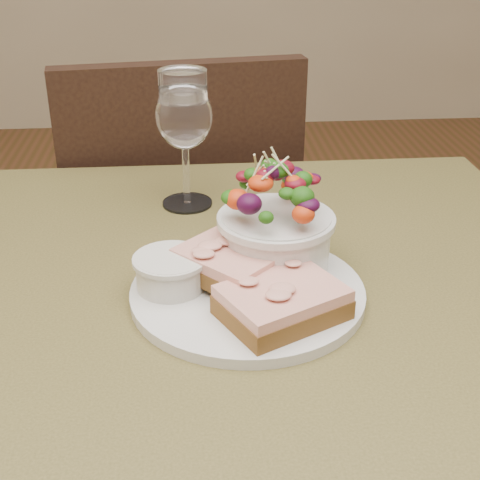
{
  "coord_description": "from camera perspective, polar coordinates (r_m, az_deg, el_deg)",
  "views": [
    {
      "loc": [
        -0.06,
        -0.62,
        1.14
      ],
      "look_at": [
        -0.01,
        0.01,
        0.81
      ],
      "focal_mm": 50.0,
      "sensor_mm": 36.0,
      "label": 1
    }
  ],
  "objects": [
    {
      "name": "dinner_plate",
      "position": [
        0.72,
        0.64,
        -4.5
      ],
      "size": [
        0.25,
        0.25,
        0.01
      ],
      "primitive_type": "cylinder",
      "color": "silver",
      "rests_on": "cafe_table"
    },
    {
      "name": "salad_bowl",
      "position": [
        0.74,
        3.11,
        1.95
      ],
      "size": [
        0.12,
        0.12,
        0.13
      ],
      "color": "silver",
      "rests_on": "dinner_plate"
    },
    {
      "name": "wine_glass",
      "position": [
        0.9,
        -4.79,
        10.2
      ],
      "size": [
        0.08,
        0.08,
        0.18
      ],
      "color": "white",
      "rests_on": "cafe_table"
    },
    {
      "name": "sandwich_front",
      "position": [
        0.67,
        3.63,
        -5.31
      ],
      "size": [
        0.14,
        0.13,
        0.03
      ],
      "rotation": [
        0.0,
        0.0,
        0.48
      ],
      "color": "#4A3113",
      "rests_on": "dinner_plate"
    },
    {
      "name": "ramekin",
      "position": [
        0.72,
        -5.94,
        -2.59
      ],
      "size": [
        0.07,
        0.07,
        0.04
      ],
      "color": "silver",
      "rests_on": "dinner_plate"
    },
    {
      "name": "sandwich_back",
      "position": [
        0.72,
        -1.07,
        -2.04
      ],
      "size": [
        0.13,
        0.13,
        0.03
      ],
      "rotation": [
        0.0,
        0.0,
        -0.8
      ],
      "color": "#4A3113",
      "rests_on": "dinner_plate"
    },
    {
      "name": "chair_far",
      "position": [
        1.51,
        -5.1,
        -6.71
      ],
      "size": [
        0.47,
        0.47,
        0.9
      ],
      "rotation": [
        0.0,
        0.0,
        3.28
      ],
      "color": "black",
      "rests_on": "ground"
    },
    {
      "name": "garnish",
      "position": [
        0.77,
        -5.15,
        -1.27
      ],
      "size": [
        0.05,
        0.04,
        0.02
      ],
      "color": "#0F3509",
      "rests_on": "dinner_plate"
    },
    {
      "name": "cafe_table",
      "position": [
        0.79,
        0.59,
        -10.78
      ],
      "size": [
        0.8,
        0.8,
        0.75
      ],
      "color": "#413E1C",
      "rests_on": "ground"
    }
  ]
}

